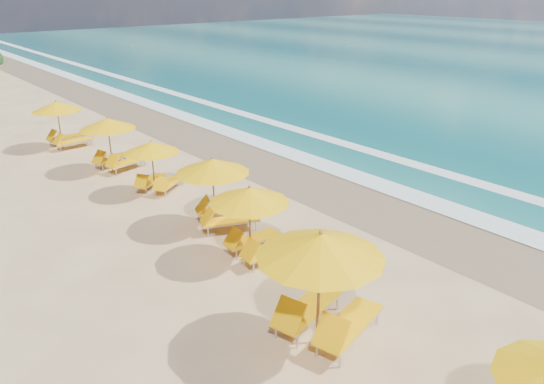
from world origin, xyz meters
name	(u,v)px	position (x,y,z in m)	size (l,w,h in m)	color
ground	(272,228)	(0.00, 0.00, 0.00)	(160.00, 160.00, 0.00)	#D8B57F
wet_sand	(358,196)	(4.00, 0.00, 0.01)	(4.00, 160.00, 0.01)	#846D4E
surf_foam	(404,179)	(6.70, 0.00, 0.03)	(4.00, 160.00, 0.01)	white
station_2	(324,278)	(-2.65, -4.84, 1.48)	(3.28, 3.17, 2.64)	olive
station_3	(255,217)	(-1.57, -1.17, 1.23)	(2.45, 2.29, 2.19)	olive
station_4	(219,188)	(-1.14, 1.15, 1.29)	(2.98, 2.95, 2.29)	olive
station_5	(155,163)	(-1.28, 5.02, 1.12)	(2.69, 2.69, 1.99)	olive
station_6	(113,140)	(-1.39, 8.30, 1.26)	(2.76, 2.66, 2.24)	olive
station_7	(63,121)	(-1.84, 12.80, 1.25)	(2.45, 2.28, 2.23)	olive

